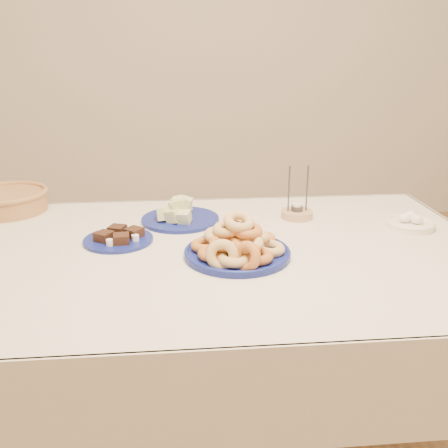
% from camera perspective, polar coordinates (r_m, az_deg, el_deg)
% --- Properties ---
extents(ground, '(5.00, 5.00, 0.00)m').
position_cam_1_polar(ground, '(1.98, -0.15, -23.41)').
color(ground, olive).
rests_on(ground, ground).
extents(dining_table, '(1.71, 1.11, 0.75)m').
position_cam_1_polar(dining_table, '(1.61, -0.17, -6.34)').
color(dining_table, brown).
rests_on(dining_table, ground).
extents(donut_platter, '(0.42, 0.42, 0.15)m').
position_cam_1_polar(donut_platter, '(1.49, 1.52, -2.57)').
color(donut_platter, navy).
rests_on(donut_platter, dining_table).
extents(melon_plate, '(0.35, 0.35, 0.10)m').
position_cam_1_polar(melon_plate, '(1.82, -5.19, 1.13)').
color(melon_plate, navy).
rests_on(melon_plate, dining_table).
extents(brownie_plate, '(0.28, 0.28, 0.04)m').
position_cam_1_polar(brownie_plate, '(1.66, -11.96, -1.57)').
color(brownie_plate, navy).
rests_on(brownie_plate, dining_table).
extents(wicker_basket, '(0.32, 0.32, 0.08)m').
position_cam_1_polar(wicker_basket, '(2.09, -23.60, 2.53)').
color(wicker_basket, olive).
rests_on(wicker_basket, dining_table).
extents(candle_holder, '(0.12, 0.12, 0.20)m').
position_cam_1_polar(candle_holder, '(1.87, 8.32, 1.27)').
color(candle_holder, tan).
rests_on(candle_holder, dining_table).
extents(egg_bowl, '(0.20, 0.20, 0.05)m').
position_cam_1_polar(egg_bowl, '(1.86, 20.50, 0.10)').
color(egg_bowl, white).
rests_on(egg_bowl, dining_table).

